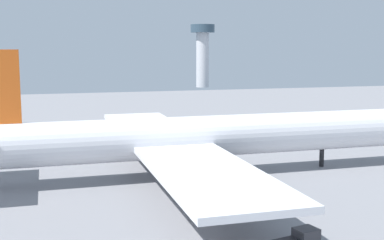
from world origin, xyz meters
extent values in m
plane|color=gray|center=(0.00, 0.00, 0.00)|extent=(279.48, 279.48, 0.00)
cylinder|color=silver|center=(0.00, 0.00, 5.63)|extent=(64.55, 5.82, 5.82)
cube|color=silver|center=(-3.23, -16.74, 4.76)|extent=(10.97, 29.99, 0.70)
cube|color=silver|center=(-3.23, 16.74, 4.76)|extent=(10.97, 29.99, 0.70)
cylinder|color=gray|center=(-2.23, -12.24, 3.18)|extent=(4.65, 2.44, 2.44)
cylinder|color=gray|center=(-2.23, -23.34, 3.18)|extent=(4.65, 2.44, 2.44)
cylinder|color=gray|center=(-2.23, 12.24, 3.18)|extent=(4.65, 2.44, 2.44)
cylinder|color=gray|center=(-2.23, 23.34, 3.18)|extent=(4.65, 2.44, 2.44)
cylinder|color=black|center=(20.66, 0.00, 1.36)|extent=(0.70, 0.70, 2.72)
cylinder|color=black|center=(-3.23, -3.20, 1.36)|extent=(0.70, 0.70, 2.72)
cylinder|color=black|center=(-3.23, 3.20, 1.36)|extent=(0.70, 0.70, 2.72)
cylinder|color=black|center=(-27.20, 29.95, 0.48)|extent=(1.01, 0.58, 0.97)
cube|color=#333338|center=(2.08, -29.11, 1.37)|extent=(2.29, 2.09, 1.83)
cylinder|color=silver|center=(50.14, 156.12, 12.45)|extent=(5.77, 5.77, 24.90)
cylinder|color=#334756|center=(50.14, 156.12, 26.71)|extent=(10.97, 10.97, 3.61)
camera|label=1|loc=(-19.51, -67.51, 18.06)|focal=47.52mm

